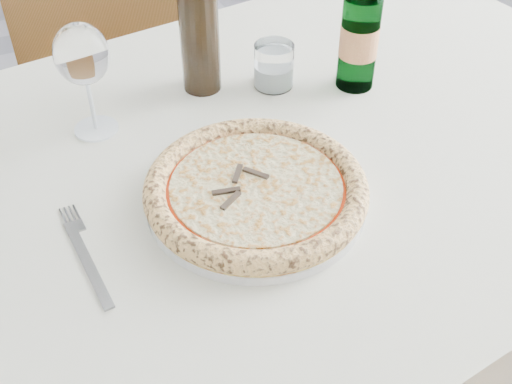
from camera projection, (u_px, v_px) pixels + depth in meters
dining_table at (230, 201)px, 1.04m from camera, size 1.70×1.13×0.76m
chair_far at (100, 72)px, 1.62m from camera, size 0.53×0.53×0.93m
plate at (256, 198)px, 0.92m from camera, size 0.31×0.31×0.02m
pizza at (256, 189)px, 0.90m from camera, size 0.32×0.32×0.03m
fork at (85, 255)px, 0.84m from camera, size 0.03×0.21×0.00m
wine_glass at (82, 57)px, 0.97m from camera, size 0.08×0.08×0.19m
tumbler at (274, 68)px, 1.14m from camera, size 0.07×0.07×0.08m
beer_bottle at (360, 32)px, 1.09m from camera, size 0.07×0.07×0.26m
wine_bottle at (199, 27)px, 1.08m from camera, size 0.07×0.07×0.28m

